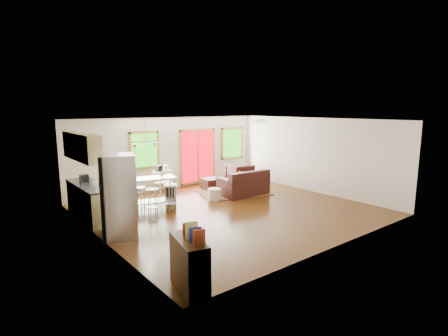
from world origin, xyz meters
TOP-DOWN VIEW (x-y plane):
  - floor at (0.00, 0.00)m, footprint 7.50×7.00m
  - ceiling at (0.00, 0.00)m, footprint 7.50×7.00m
  - back_wall at (0.00, 3.51)m, footprint 7.50×0.02m
  - left_wall at (-3.76, 0.00)m, footprint 0.02×7.00m
  - right_wall at (3.76, 0.00)m, footprint 0.02×7.00m
  - front_wall at (0.00, -3.51)m, footprint 7.50×0.02m
  - window_left at (-1.00, 3.46)m, footprint 1.10×0.05m
  - french_doors at (1.20, 3.46)m, footprint 1.60×0.05m
  - window_right at (2.90, 3.46)m, footprint 1.10×0.05m
  - rug at (1.41, 1.60)m, footprint 2.72×2.35m
  - loveseat at (1.47, 1.07)m, footprint 1.67×1.01m
  - coffee_table at (1.65, 2.00)m, footprint 0.97×0.64m
  - armchair at (2.45, 2.46)m, footprint 0.96×0.91m
  - ottoman at (1.09, 2.46)m, footprint 0.66×0.66m
  - pouf at (0.29, 1.18)m, footprint 0.44×0.44m
  - vase at (1.79, 1.66)m, footprint 0.23×0.24m
  - cabinets at (-3.49, 1.70)m, footprint 0.64×2.24m
  - refrigerator at (-3.34, -0.08)m, footprint 0.96×0.95m
  - island at (-1.83, 1.46)m, footprint 1.60×0.92m
  - cup at (-1.30, 1.68)m, footprint 0.12×0.10m
  - bar_stool_a at (-2.24, 1.26)m, footprint 0.37×0.37m
  - bar_stool_b at (-2.00, 0.93)m, footprint 0.40×0.40m
  - bar_stool_c at (-1.44, 0.93)m, footprint 0.37×0.37m
  - trash_can at (-1.05, 1.62)m, footprint 0.43×0.43m
  - kitchen_cart at (-0.50, 3.19)m, footprint 0.71×0.55m
  - bookshelf at (-3.35, -3.06)m, footprint 0.58×1.02m
  - ceiling_flush at (1.60, 0.60)m, footprint 0.35×0.35m
  - pendant_light at (-1.90, 1.50)m, footprint 0.80×0.18m

SIDE VIEW (x-z plane):
  - floor at x=0.00m, z-range -0.02..0.00m
  - rug at x=1.41m, z-range 0.00..0.02m
  - pouf at x=0.29m, z-range 0.00..0.37m
  - ottoman at x=1.09m, z-range 0.00..0.40m
  - coffee_table at x=1.65m, z-range 0.13..0.50m
  - trash_can at x=-1.05m, z-range 0.00..0.65m
  - loveseat at x=1.47m, z-range -0.09..0.77m
  - armchair at x=2.45m, z-range 0.00..0.88m
  - bookshelf at x=-3.35m, z-range -0.12..1.02m
  - vase at x=1.79m, z-range 0.36..0.68m
  - bar_stool_b at x=-2.00m, z-range 0.18..0.93m
  - bar_stool_a at x=-2.24m, z-range 0.19..0.95m
  - bar_stool_c at x=-1.44m, z-range 0.19..0.98m
  - island at x=-1.83m, z-range 0.18..1.13m
  - kitchen_cart at x=-0.50m, z-range 0.18..1.14m
  - cabinets at x=-3.49m, z-range -0.22..2.08m
  - refrigerator at x=-3.34m, z-range 0.00..1.91m
  - cup at x=-1.30m, z-range 0.95..1.06m
  - french_doors at x=1.20m, z-range 0.05..2.15m
  - back_wall at x=0.00m, z-range 0.00..2.60m
  - left_wall at x=-3.76m, z-range 0.00..2.60m
  - right_wall at x=3.76m, z-range 0.00..2.60m
  - front_wall at x=0.00m, z-range 0.00..2.60m
  - window_left at x=-1.00m, z-range 0.85..2.15m
  - window_right at x=2.90m, z-range 0.85..2.15m
  - pendant_light at x=-1.90m, z-range 1.50..2.29m
  - ceiling_flush at x=1.60m, z-range 2.47..2.59m
  - ceiling at x=0.00m, z-range 2.60..2.62m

